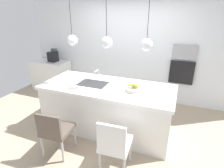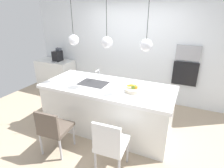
% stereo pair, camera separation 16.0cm
% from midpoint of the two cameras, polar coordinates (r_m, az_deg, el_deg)
% --- Properties ---
extents(floor, '(6.60, 6.60, 0.00)m').
position_cam_midpoint_polar(floor, '(3.84, -2.65, -13.44)').
color(floor, tan).
rests_on(floor, ground).
extents(back_wall, '(6.00, 0.10, 2.60)m').
position_cam_midpoint_polar(back_wall, '(4.78, 5.24, 10.68)').
color(back_wall, white).
rests_on(back_wall, ground).
extents(kitchen_island, '(2.51, 1.08, 0.93)m').
position_cam_midpoint_polar(kitchen_island, '(3.59, -2.78, -7.37)').
color(kitchen_island, white).
rests_on(kitchen_island, ground).
extents(sink_basin, '(0.56, 0.40, 0.02)m').
position_cam_midpoint_polar(sink_basin, '(3.52, -7.43, 0.06)').
color(sink_basin, '#2D2D30').
rests_on(sink_basin, kitchen_island).
extents(faucet, '(0.02, 0.17, 0.22)m').
position_cam_midpoint_polar(faucet, '(3.65, -5.96, 3.37)').
color(faucet, silver).
rests_on(faucet, kitchen_island).
extents(fruit_bowl, '(0.28, 0.28, 0.16)m').
position_cam_midpoint_polar(fruit_bowl, '(3.15, 5.52, -1.50)').
color(fruit_bowl, beige).
rests_on(fruit_bowl, kitchen_island).
extents(side_counter, '(1.10, 0.60, 0.87)m').
position_cam_midpoint_polar(side_counter, '(5.83, -19.47, 2.72)').
color(side_counter, white).
rests_on(side_counter, ground).
extents(coffee_machine, '(0.20, 0.35, 0.38)m').
position_cam_midpoint_polar(coffee_machine, '(5.59, -19.10, 8.33)').
color(coffee_machine, black).
rests_on(coffee_machine, side_counter).
extents(microwave, '(0.54, 0.08, 0.34)m').
position_cam_midpoint_polar(microwave, '(4.51, 21.20, 9.49)').
color(microwave, '#9E9EA3').
rests_on(microwave, back_wall).
extents(oven, '(0.56, 0.08, 0.56)m').
position_cam_midpoint_polar(oven, '(4.63, 20.37, 3.46)').
color(oven, black).
rests_on(oven, back_wall).
extents(chair_near, '(0.47, 0.49, 0.82)m').
position_cam_midpoint_polar(chair_near, '(3.11, -19.12, -13.73)').
color(chair_near, brown).
rests_on(chair_near, ground).
extents(chair_middle, '(0.44, 0.50, 0.92)m').
position_cam_midpoint_polar(chair_middle, '(2.62, -1.03, -18.53)').
color(chair_middle, white).
rests_on(chair_middle, ground).
extents(pendant_light_left, '(0.20, 0.20, 0.80)m').
position_cam_midpoint_polar(pendant_light_left, '(3.52, -13.86, 13.40)').
color(pendant_light_left, silver).
extents(pendant_light_center, '(0.20, 0.20, 0.80)m').
position_cam_midpoint_polar(pendant_light_center, '(3.17, -3.21, 13.13)').
color(pendant_light_center, silver).
extents(pendant_light_right, '(0.20, 0.20, 0.80)m').
position_cam_midpoint_polar(pendant_light_right, '(2.96, 9.43, 12.24)').
color(pendant_light_right, silver).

